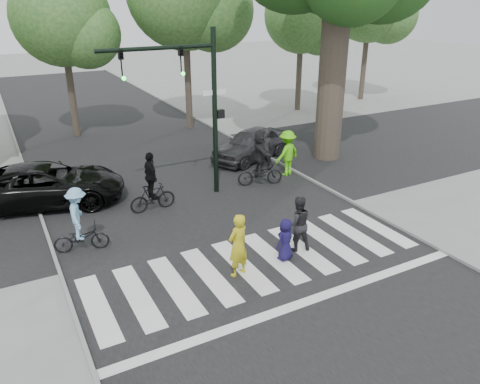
% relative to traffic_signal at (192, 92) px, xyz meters
% --- Properties ---
extents(ground, '(120.00, 120.00, 0.00)m').
position_rel_traffic_signal_xyz_m(ground, '(-0.35, -6.20, -3.90)').
color(ground, gray).
rests_on(ground, ground).
extents(road_stem, '(10.00, 70.00, 0.01)m').
position_rel_traffic_signal_xyz_m(road_stem, '(-0.35, -1.20, -3.90)').
color(road_stem, black).
rests_on(road_stem, ground).
extents(road_cross, '(70.00, 10.00, 0.01)m').
position_rel_traffic_signal_xyz_m(road_cross, '(-0.35, 1.80, -3.89)').
color(road_cross, black).
rests_on(road_cross, ground).
extents(curb_left, '(0.10, 70.00, 0.10)m').
position_rel_traffic_signal_xyz_m(curb_left, '(-5.40, -1.20, -3.85)').
color(curb_left, gray).
rests_on(curb_left, ground).
extents(curb_right, '(0.10, 70.00, 0.10)m').
position_rel_traffic_signal_xyz_m(curb_right, '(4.70, -1.20, -3.85)').
color(curb_right, gray).
rests_on(curb_right, ground).
extents(crosswalk, '(10.00, 3.85, 0.01)m').
position_rel_traffic_signal_xyz_m(crosswalk, '(-0.35, -5.54, -3.89)').
color(crosswalk, silver).
rests_on(crosswalk, ground).
extents(traffic_signal, '(4.45, 0.29, 6.00)m').
position_rel_traffic_signal_xyz_m(traffic_signal, '(0.00, 0.00, 0.00)').
color(traffic_signal, black).
rests_on(traffic_signal, ground).
extents(bg_tree_2, '(5.04, 4.80, 8.40)m').
position_rel_traffic_signal_xyz_m(bg_tree_2, '(-2.11, 10.42, 1.88)').
color(bg_tree_2, brown).
rests_on(bg_tree_2, ground).
extents(bg_tree_4, '(4.83, 4.60, 8.15)m').
position_rel_traffic_signal_xyz_m(bg_tree_4, '(11.88, 9.93, 1.73)').
color(bg_tree_4, brown).
rests_on(bg_tree_4, ground).
extents(bg_tree_5, '(5.67, 5.40, 9.30)m').
position_rel_traffic_signal_xyz_m(bg_tree_5, '(17.92, 10.50, 2.46)').
color(bg_tree_5, brown).
rests_on(bg_tree_5, ground).
extents(pedestrian_woman, '(0.75, 0.60, 1.79)m').
position_rel_traffic_signal_xyz_m(pedestrian_woman, '(-1.17, -5.51, -3.00)').
color(pedestrian_woman, gold).
rests_on(pedestrian_woman, ground).
extents(pedestrian_child, '(0.70, 0.55, 1.25)m').
position_rel_traffic_signal_xyz_m(pedestrian_child, '(0.38, -5.44, -3.27)').
color(pedestrian_child, '#16103F').
rests_on(pedestrian_child, ground).
extents(pedestrian_adult, '(0.98, 0.86, 1.69)m').
position_rel_traffic_signal_xyz_m(pedestrian_adult, '(1.01, -5.12, -3.06)').
color(pedestrian_adult, black).
rests_on(pedestrian_adult, ground).
extents(cyclist_left, '(1.65, 1.12, 1.99)m').
position_rel_traffic_signal_xyz_m(cyclist_left, '(-4.59, -2.19, -3.04)').
color(cyclist_left, black).
rests_on(cyclist_left, ground).
extents(cyclist_mid, '(1.64, 1.00, 2.13)m').
position_rel_traffic_signal_xyz_m(cyclist_mid, '(-1.85, -0.49, -3.03)').
color(cyclist_mid, black).
rests_on(cyclist_mid, ground).
extents(cyclist_right, '(1.88, 1.74, 2.26)m').
position_rel_traffic_signal_xyz_m(cyclist_right, '(2.67, -0.19, -2.89)').
color(cyclist_right, black).
rests_on(cyclist_right, ground).
extents(car_suv, '(5.83, 3.78, 1.49)m').
position_rel_traffic_signal_xyz_m(car_suv, '(-4.98, 1.83, -3.15)').
color(car_suv, black).
rests_on(car_suv, ground).
extents(car_grey, '(4.50, 3.05, 1.42)m').
position_rel_traffic_signal_xyz_m(car_grey, '(3.95, 2.76, -3.19)').
color(car_grey, '#343338').
rests_on(car_grey, ground).
extents(bystander_hivis, '(1.37, 1.00, 1.90)m').
position_rel_traffic_signal_xyz_m(bystander_hivis, '(4.23, 0.26, -2.95)').
color(bystander_hivis, '#57D610').
rests_on(bystander_hivis, ground).
extents(bystander_dark, '(0.76, 0.62, 1.79)m').
position_rel_traffic_signal_xyz_m(bystander_dark, '(3.76, 1.23, -3.01)').
color(bystander_dark, black).
rests_on(bystander_dark, ground).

